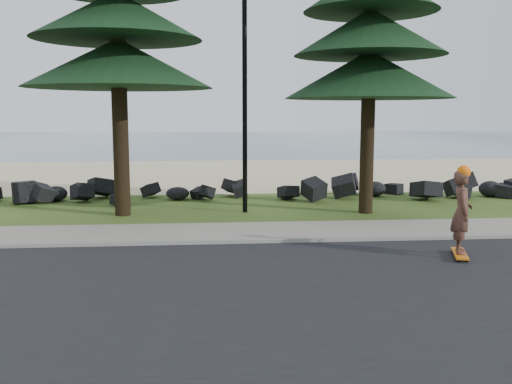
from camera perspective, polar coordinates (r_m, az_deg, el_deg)
ground at (r=13.62m, az=-0.20°, el=-4.31°), size 160.00×160.00×0.00m
road at (r=9.28m, az=2.12°, el=-10.05°), size 160.00×7.00×0.02m
kerb at (r=12.73m, az=0.13°, el=-4.93°), size 160.00×0.20×0.10m
sidewalk at (r=13.80m, az=-0.27°, el=-3.97°), size 160.00×2.00×0.08m
beach_sand at (r=27.94m, az=-2.65°, el=1.93°), size 160.00×15.00×0.01m
ocean at (r=64.34m, az=-3.96°, el=5.23°), size 160.00×58.00×0.01m
seawall_boulders at (r=19.12m, az=-1.59°, el=-0.80°), size 60.00×2.40×1.10m
lamp_post at (r=16.56m, az=-1.14°, el=12.23°), size 0.25×0.14×8.14m
skateboarder at (r=11.97m, az=19.89°, el=-1.93°), size 0.56×1.02×1.84m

